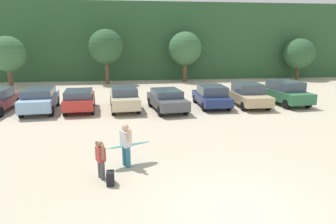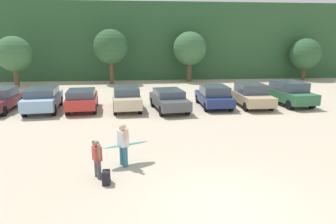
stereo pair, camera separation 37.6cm
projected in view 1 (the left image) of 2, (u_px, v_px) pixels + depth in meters
The scene contains 17 objects.
ground_plane at pixel (233, 208), 8.51m from camera, with size 120.00×120.00×0.00m, color beige.
hillside_ridge at pixel (149, 41), 40.29m from camera, with size 108.00×12.00×8.66m, color #2D5633.
tree_right at pixel (8, 54), 29.33m from camera, with size 3.37×3.37×4.90m.
tree_center_left at pixel (106, 47), 31.44m from camera, with size 3.53×3.53×5.61m.
tree_center_right at pixel (185, 49), 33.49m from camera, with size 3.62×3.62×5.42m.
tree_far_left at pixel (299, 54), 35.30m from camera, with size 3.49×3.49×4.70m.
parked_car_sky_blue at pixel (40, 99), 19.79m from camera, with size 2.37×4.84×1.52m.
parked_car_red at pixel (79, 99), 19.89m from camera, with size 2.14×4.06×1.42m.
parked_car_champagne at pixel (124, 98), 20.38m from camera, with size 2.09×4.70×1.51m.
parked_car_dark_gray at pixel (167, 99), 20.11m from camera, with size 2.41×4.49×1.37m.
parked_car_navy at pixel (211, 96), 21.25m from camera, with size 1.90×4.23×1.47m.
parked_car_tan at pixel (248, 95), 21.45m from camera, with size 1.96×4.34×1.58m.
parked_car_forest_green at pixel (285, 92), 22.02m from camera, with size 2.36×4.38×1.67m.
person_adult at pixel (126, 143), 11.14m from camera, with size 0.46×0.71×1.60m.
person_child at pixel (101, 158), 10.17m from camera, with size 0.39×0.57×1.31m.
surfboard_teal at pixel (129, 145), 11.33m from camera, with size 1.78×1.10×0.19m.
backpack_dropped at pixel (110, 178), 9.83m from camera, with size 0.24×0.34×0.45m.
Camera 1 is at (-2.75, -7.38, 4.54)m, focal length 32.88 mm.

